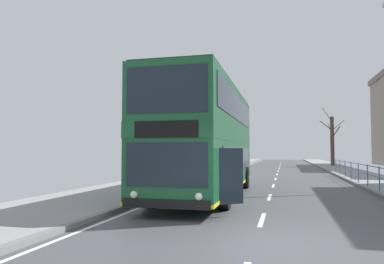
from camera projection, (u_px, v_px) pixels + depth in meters
The scene contains 4 objects.
ground at pixel (218, 240), 7.25m from camera, with size 15.80×140.00×0.20m.
double_decker_bus_main at pixel (207, 140), 14.70m from camera, with size 3.34×11.01×4.39m.
pedestrian_railing_far_kerb at pixel (373, 173), 16.13m from camera, with size 0.05×24.40×1.05m.
bare_tree_far_00 at pixel (332, 140), 41.67m from camera, with size 2.85×3.42×6.93m.
Camera 1 is at (0.61, -7.25, 1.83)m, focal length 33.53 mm.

